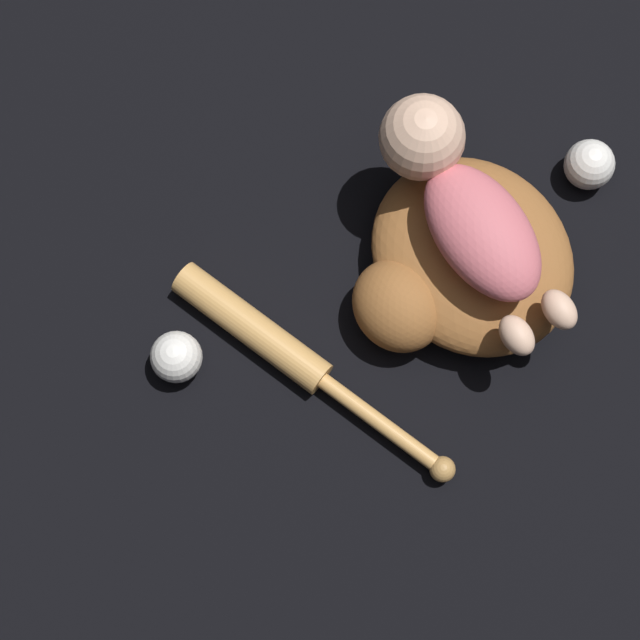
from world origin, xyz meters
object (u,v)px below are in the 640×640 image
(baseball_glove, at_px, (460,264))
(baseball_spare, at_px, (589,165))
(baby_figure, at_px, (460,198))
(baseball_bat, at_px, (280,349))
(baseball, at_px, (176,357))

(baseball_glove, xyz_separation_m, baseball_spare, (0.11, -0.22, -0.02))
(baby_figure, height_order, baseball_spare, baby_figure)
(baseball_glove, height_order, baseball_spare, baseball_glove)
(baby_figure, distance_m, baseball_bat, 0.32)
(baseball_glove, relative_size, baby_figure, 1.03)
(baseball_spare, bearing_deg, baby_figure, 102.93)
(baseball_glove, relative_size, baseball_spare, 5.23)
(baseball, relative_size, baseball_spare, 0.99)
(baseball, bearing_deg, baby_figure, -76.57)
(baseball_glove, height_order, baby_figure, baby_figure)
(baseball_glove, xyz_separation_m, baseball_bat, (-0.06, 0.26, -0.03))
(baseball_bat, bearing_deg, baseball_spare, -71.37)
(baseball_bat, bearing_deg, baseball, 83.22)
(baby_figure, xyz_separation_m, baseball, (-0.10, 0.40, -0.11))
(baseball_spare, bearing_deg, baseball_glove, 116.03)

